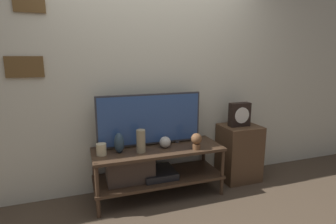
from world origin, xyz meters
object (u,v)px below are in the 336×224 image
Objects in this scene: vase_tall_ceramic at (141,141)px; candle_jar at (101,149)px; vase_urn_stoneware at (119,143)px; mantel_clock at (240,115)px; decorative_bust at (196,140)px; television at (150,119)px; vase_round_glass at (165,142)px.

vase_tall_ceramic is 2.03× the size of candle_jar.
mantel_clock reaches higher than vase_urn_stoneware.
vase_tall_ceramic is 0.84× the size of mantel_clock.
vase_tall_ceramic is 0.40m from candle_jar.
television is at bearing 147.47° from decorative_bust.
vase_tall_ceramic is at bearing -130.23° from television.
candle_jar is at bearing 172.75° from vase_tall_ceramic.
television is 1.10m from mantel_clock.
television is 9.46× the size of vase_round_glass.
decorative_bust is at bearing -162.32° from mantel_clock.
mantel_clock reaches higher than vase_round_glass.
vase_round_glass is (0.28, 0.05, -0.06)m from vase_tall_ceramic.
candle_jar is at bearing -178.08° from vase_urn_stoneware.
television reaches higher than vase_round_glass.
decorative_bust is 0.61× the size of mantel_clock.
decorative_bust is at bearing -32.53° from television.
vase_tall_ceramic reaches higher than candle_jar.
candle_jar is at bearing 171.32° from decorative_bust.
television is 9.84× the size of candle_jar.
vase_round_glass is 0.34m from decorative_bust.
candle_jar is 0.68× the size of decorative_bust.
vase_tall_ceramic is 0.29m from vase_round_glass.
mantel_clock is at bearing 2.26° from vase_urn_stoneware.
mantel_clock is at bearing 2.22° from candle_jar.
vase_tall_ceramic is 1.38× the size of decorative_bust.
mantel_clock is (1.46, 0.06, 0.18)m from vase_urn_stoneware.
television is 4.85× the size of vase_tall_ceramic.
vase_tall_ceramic is 1.95× the size of vase_round_glass.
television is at bearing 176.74° from mantel_clock.
television reaches higher than decorative_bust.
vase_tall_ceramic is 0.59m from decorative_bust.
candle_jar is (-0.39, 0.05, -0.06)m from vase_tall_ceramic.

